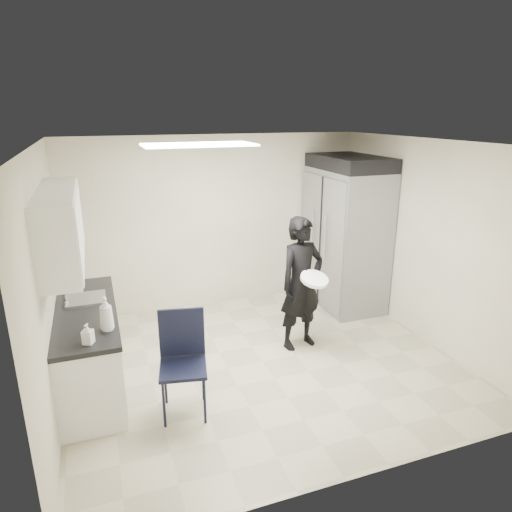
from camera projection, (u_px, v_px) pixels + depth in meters
name	position (u px, v px, depth m)	size (l,w,h in m)	color
floor	(262.00, 362.00, 5.56)	(4.50, 4.50, 0.00)	#B5AC8E
ceiling	(263.00, 143.00, 4.77)	(4.50, 4.50, 0.00)	silver
back_wall	(217.00, 222.00, 6.96)	(4.50, 4.50, 0.00)	beige
left_wall	(47.00, 285.00, 4.44)	(4.00, 4.00, 0.00)	beige
right_wall	(426.00, 242.00, 5.89)	(4.00, 4.00, 0.00)	beige
ceiling_panel	(199.00, 145.00, 4.95)	(1.20, 0.60, 0.02)	white
lower_counter	(89.00, 350.00, 4.98)	(0.60, 1.90, 0.86)	silver
countertop	(85.00, 312.00, 4.85)	(0.64, 1.95, 0.05)	black
sink	(87.00, 304.00, 5.08)	(0.42, 0.40, 0.14)	gray
faucet	(66.00, 294.00, 4.97)	(0.02, 0.02, 0.24)	silver
upper_cabinets	(60.00, 227.00, 4.52)	(0.35, 1.80, 0.75)	silver
towel_dispenser	(61.00, 222.00, 5.59)	(0.22, 0.30, 0.35)	black
notice_sticker_left	(50.00, 289.00, 4.56)	(0.00, 0.12, 0.07)	yellow
notice_sticker_right	(51.00, 286.00, 4.75)	(0.00, 0.12, 0.07)	yellow
commercial_fridge	(345.00, 239.00, 6.98)	(0.80, 1.35, 2.10)	gray
fridge_compressor	(350.00, 163.00, 6.63)	(0.80, 1.35, 0.20)	black
folding_chair	(183.00, 368.00, 4.47)	(0.46, 0.46, 1.02)	black
man_tuxedo	(301.00, 284.00, 5.71)	(0.63, 0.42, 1.71)	black
bucket_lid	(314.00, 279.00, 5.47)	(0.34, 0.34, 0.04)	white
soap_bottle_a	(106.00, 314.00, 4.33)	(0.13, 0.13, 0.34)	silver
soap_bottle_b	(88.00, 334.00, 4.10)	(0.09, 0.09, 0.19)	#AAADB6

